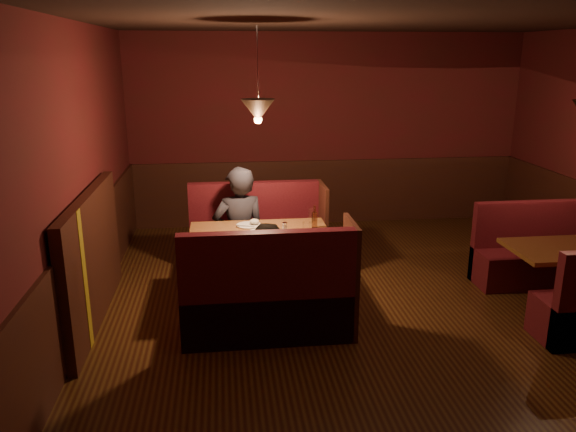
{
  "coord_description": "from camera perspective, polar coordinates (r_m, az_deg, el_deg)",
  "views": [
    {
      "loc": [
        -1.62,
        -4.97,
        2.59
      ],
      "look_at": [
        -0.95,
        0.64,
        0.95
      ],
      "focal_mm": 35.0,
      "sensor_mm": 36.0,
      "label": 1
    }
  ],
  "objects": [
    {
      "name": "second_bench_far",
      "position": [
        7.15,
        23.44,
        -3.87
      ],
      "size": [
        1.32,
        0.49,
        0.94
      ],
      "color": "#430D13",
      "rests_on": "ground"
    },
    {
      "name": "diner_a",
      "position": [
        6.46,
        -5.0,
        0.6
      ],
      "size": [
        0.69,
        0.52,
        1.72
      ],
      "primitive_type": "imported",
      "rotation": [
        0.0,
        0.0,
        3.33
      ],
      "color": "#222128",
      "rests_on": "ground"
    },
    {
      "name": "second_table",
      "position": [
        6.51,
        26.51,
        -4.32
      ],
      "size": [
        1.2,
        0.76,
        0.67
      ],
      "color": "brown",
      "rests_on": "ground"
    },
    {
      "name": "main_bench_near",
      "position": [
        5.29,
        -1.84,
        -8.86
      ],
      "size": [
        1.62,
        0.58,
        1.1
      ],
      "color": "#430D13",
      "rests_on": "ground"
    },
    {
      "name": "room",
      "position": [
        5.41,
        7.89,
        -0.49
      ],
      "size": [
        6.02,
        7.02,
        2.92
      ],
      "color": "black",
      "rests_on": "ground"
    },
    {
      "name": "diner_b",
      "position": [
        5.27,
        -1.7,
        -4.68
      ],
      "size": [
        0.75,
        0.61,
        1.43
      ],
      "primitive_type": "imported",
      "rotation": [
        0.0,
        0.0,
        -0.11
      ],
      "color": "black",
      "rests_on": "ground"
    },
    {
      "name": "main_table",
      "position": [
        5.97,
        -2.72,
        -3.25
      ],
      "size": [
        1.47,
        0.89,
        1.03
      ],
      "color": "brown",
      "rests_on": "ground"
    },
    {
      "name": "main_bench_far",
      "position": [
        6.84,
        -3.06,
        -2.96
      ],
      "size": [
        1.62,
        0.58,
        1.1
      ],
      "color": "#430D13",
      "rests_on": "ground"
    }
  ]
}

